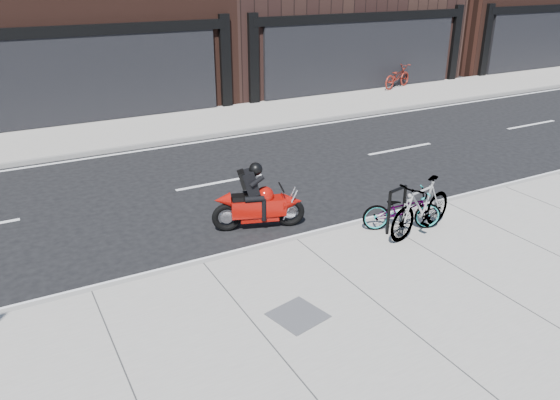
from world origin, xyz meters
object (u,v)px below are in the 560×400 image
motorcycle (263,202)px  bicycle_far (397,77)px  bicycle_rear (421,207)px  bicycle_front (402,210)px  bike_rack (397,206)px  utility_grate (298,315)px

motorcycle → bicycle_far: 15.49m
bicycle_far → bicycle_rear: bearing=122.6°
bicycle_front → bike_rack: bearing=113.6°
bike_rack → bicycle_far: (9.65, 11.60, -0.05)m
bicycle_rear → bicycle_far: bearing=129.2°
bicycle_far → bicycle_front: bearing=121.3°
bike_rack → bicycle_rear: 0.48m
bicycle_far → utility_grate: 18.54m
motorcycle → bicycle_far: (11.87, 9.95, 0.04)m
bicycle_rear → motorcycle: 3.26m
bicycle_rear → bicycle_far: 15.11m
bicycle_rear → motorcycle: bearing=-140.3°
bicycle_rear → bicycle_far: (9.29, 11.92, -0.07)m
bicycle_front → utility_grate: bicycle_front is taller
bicycle_rear → utility_grate: bicycle_rear is taller
bike_rack → bicycle_front: size_ratio=0.58×
bicycle_front → utility_grate: size_ratio=2.19×
bike_rack → utility_grate: bike_rack is taller
bike_rack → motorcycle: 2.78m
bicycle_rear → motorcycle: size_ratio=0.99×
bicycle_rear → bike_rack: bearing=-144.5°
bike_rack → motorcycle: bearing=143.4°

